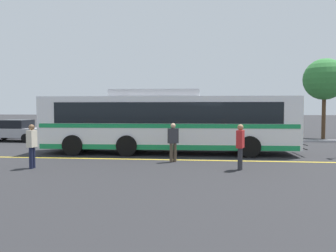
{
  "coord_description": "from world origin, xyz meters",
  "views": [
    {
      "loc": [
        0.38,
        -16.48,
        2.25
      ],
      "look_at": [
        -1.37,
        0.03,
        1.38
      ],
      "focal_mm": 35.0,
      "sensor_mm": 36.0,
      "label": 1
    }
  ],
  "objects": [
    {
      "name": "transit_bus",
      "position": [
        -1.39,
        0.03,
        1.64
      ],
      "size": [
        12.94,
        3.02,
        3.2
      ],
      "rotation": [
        0.0,
        0.0,
        -1.54
      ],
      "color": "white",
      "rests_on": "ground_plane"
    },
    {
      "name": "curb_strip",
      "position": [
        -1.37,
        6.64,
        0.07
      ],
      "size": [
        40.56,
        0.36,
        0.15
      ],
      "primitive_type": "cube",
      "color": "#99999E",
      "rests_on": "ground_plane"
    },
    {
      "name": "pedestrian_1",
      "position": [
        -6.03,
        -4.79,
        0.95
      ],
      "size": [
        0.23,
        0.42,
        1.67
      ],
      "rotation": [
        0.0,
        0.0,
        1.56
      ],
      "color": "#191E38",
      "rests_on": "ground_plane"
    },
    {
      "name": "parked_car_1",
      "position": [
        -6.93,
        5.36,
        0.73
      ],
      "size": [
        4.79,
        1.86,
        1.46
      ],
      "rotation": [
        0.0,
        0.0,
        -1.59
      ],
      "color": "silver",
      "rests_on": "ground_plane"
    },
    {
      "name": "pedestrian_2",
      "position": [
        -0.86,
        -2.73,
        0.93
      ],
      "size": [
        0.47,
        0.4,
        1.65
      ],
      "rotation": [
        0.0,
        0.0,
        0.53
      ],
      "color": "brown",
      "rests_on": "ground_plane"
    },
    {
      "name": "pedestrian_0",
      "position": [
        1.76,
        -4.29,
        0.96
      ],
      "size": [
        0.35,
        0.47,
        1.69
      ],
      "rotation": [
        0.0,
        0.0,
        4.38
      ],
      "color": "#2D2D33",
      "rests_on": "ground_plane"
    },
    {
      "name": "parked_car_0",
      "position": [
        -12.72,
        5.12,
        0.74
      ],
      "size": [
        4.73,
        2.13,
        1.49
      ],
      "rotation": [
        0.0,
        0.0,
        1.5
      ],
      "color": "#9E9EA3",
      "rests_on": "ground_plane"
    },
    {
      "name": "tree_0",
      "position": [
        9.43,
        9.2,
        4.45
      ],
      "size": [
        3.08,
        3.08,
        6.02
      ],
      "color": "#513823",
      "rests_on": "ground_plane"
    },
    {
      "name": "ground_plane",
      "position": [
        0.0,
        0.0,
        0.0
      ],
      "size": [
        220.0,
        220.0,
        0.0
      ],
      "primitive_type": "plane",
      "color": "#262628"
    },
    {
      "name": "parked_car_2",
      "position": [
        -0.98,
        5.15,
        0.8
      ],
      "size": [
        4.74,
        1.92,
        1.62
      ],
      "rotation": [
        0.0,
        0.0,
        1.58
      ],
      "color": "maroon",
      "rests_on": "ground_plane"
    },
    {
      "name": "lane_strip_0",
      "position": [
        -1.37,
        -2.17,
        0.0
      ],
      "size": [
        32.56,
        0.2,
        0.01
      ],
      "primitive_type": "cube",
      "rotation": [
        0.0,
        0.0,
        1.57
      ],
      "color": "gold",
      "rests_on": "ground_plane"
    }
  ]
}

